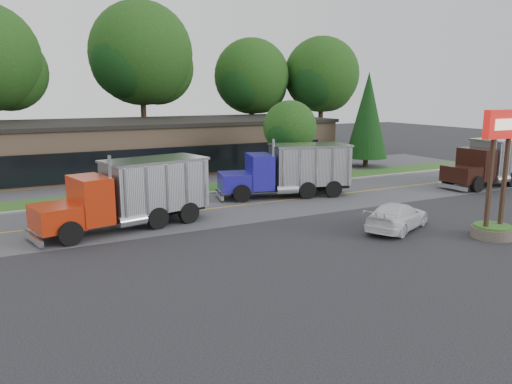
{
  "coord_description": "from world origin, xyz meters",
  "views": [
    {
      "loc": [
        -9.85,
        -17.36,
        6.73
      ],
      "look_at": [
        1.53,
        4.34,
        1.8
      ],
      "focal_mm": 35.0,
      "sensor_mm": 36.0,
      "label": 1
    }
  ],
  "objects_px": {
    "dump_truck_blue": "(292,169)",
    "rally_car": "(397,216)",
    "dump_truck_red": "(134,192)",
    "dump_truck_maroon": "(493,161)",
    "bilo_sign": "(496,195)"
  },
  "relations": [
    {
      "from": "dump_truck_blue",
      "to": "dump_truck_maroon",
      "type": "xyz_separation_m",
      "value": [
        15.04,
        -3.5,
        -0.0
      ]
    },
    {
      "from": "dump_truck_red",
      "to": "dump_truck_blue",
      "type": "bearing_deg",
      "value": -177.5
    },
    {
      "from": "bilo_sign",
      "to": "dump_truck_blue",
      "type": "distance_m",
      "value": 12.95
    },
    {
      "from": "dump_truck_red",
      "to": "rally_car",
      "type": "bearing_deg",
      "value": 138.36
    },
    {
      "from": "dump_truck_blue",
      "to": "rally_car",
      "type": "relative_size",
      "value": 1.91
    },
    {
      "from": "rally_car",
      "to": "dump_truck_maroon",
      "type": "bearing_deg",
      "value": -93.28
    },
    {
      "from": "dump_truck_blue",
      "to": "bilo_sign",
      "type": "bearing_deg",
      "value": 118.86
    },
    {
      "from": "bilo_sign",
      "to": "rally_car",
      "type": "xyz_separation_m",
      "value": [
        -3.0,
        3.15,
        -1.35
      ]
    },
    {
      "from": "bilo_sign",
      "to": "dump_truck_maroon",
      "type": "height_order",
      "value": "bilo_sign"
    },
    {
      "from": "bilo_sign",
      "to": "rally_car",
      "type": "relative_size",
      "value": 1.29
    },
    {
      "from": "dump_truck_blue",
      "to": "rally_car",
      "type": "bearing_deg",
      "value": 105.96
    },
    {
      "from": "dump_truck_red",
      "to": "dump_truck_maroon",
      "type": "bearing_deg",
      "value": 166.75
    },
    {
      "from": "dump_truck_red",
      "to": "dump_truck_maroon",
      "type": "distance_m",
      "value": 26.13
    },
    {
      "from": "dump_truck_red",
      "to": "dump_truck_blue",
      "type": "distance_m",
      "value": 11.43
    },
    {
      "from": "bilo_sign",
      "to": "dump_truck_maroon",
      "type": "relative_size",
      "value": 0.74
    }
  ]
}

